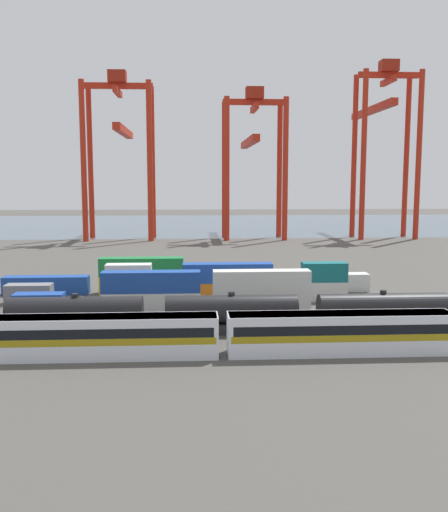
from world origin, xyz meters
TOP-DOWN VIEW (x-y plane):
  - ground_plane at (0.00, 40.00)m, footprint 420.00×420.00m
  - harbour_water at (0.00, 139.74)m, footprint 400.00×110.00m
  - passenger_train at (-3.13, -23.68)m, footprint 43.55×3.14m
  - freight_tank_row at (14.79, -15.62)m, footprint 80.26×2.99m
  - shipping_container_1 at (-24.67, -5.77)m, footprint 6.04×2.44m
  - shipping_container_2 at (-10.99, -5.77)m, footprint 12.10×2.44m
  - shipping_container_3 at (-10.99, -5.77)m, footprint 12.10×2.44m
  - shipping_container_4 at (2.70, -5.77)m, footprint 12.10×2.44m
  - shipping_container_5 at (2.70, -5.77)m, footprint 12.10×2.44m
  - shipping_container_6 at (-27.64, 0.57)m, footprint 6.04×2.44m
  - shipping_container_7 at (-14.40, 0.57)m, footprint 6.04×2.44m
  - shipping_container_8 at (-14.40, 0.57)m, footprint 6.04×2.44m
  - shipping_container_9 at (-1.16, 0.57)m, footprint 12.10×2.44m
  - shipping_container_10 at (-1.16, 0.57)m, footprint 12.10×2.44m
  - shipping_container_11 at (12.08, 0.57)m, footprint 6.04×2.44m
  - shipping_container_12 at (12.08, 0.57)m, footprint 6.04×2.44m
  - shipping_container_13 at (-26.94, 6.91)m, footprint 12.10×2.44m
  - shipping_container_14 at (-13.25, 6.91)m, footprint 12.10×2.44m
  - shipping_container_15 at (-13.25, 6.91)m, footprint 12.10×2.44m
  - shipping_container_16 at (0.45, 6.91)m, footprint 12.10×2.44m
  - shipping_container_17 at (14.15, 6.91)m, footprint 12.10×2.44m
  - gantry_crane_west at (-25.72, 87.63)m, footprint 19.12×35.39m
  - gantry_crane_central at (11.62, 88.16)m, footprint 17.55×37.49m
  - gantry_crane_east at (48.96, 88.04)m, footprint 17.05×38.37m

SIDE VIEW (x-z plane):
  - ground_plane at x=0.00m, z-range 0.00..0.00m
  - harbour_water at x=0.00m, z-range 0.00..0.01m
  - shipping_container_1 at x=-24.67m, z-range 0.00..2.60m
  - shipping_container_2 at x=-10.99m, z-range 0.00..2.60m
  - shipping_container_4 at x=2.70m, z-range 0.00..2.60m
  - shipping_container_6 at x=-27.64m, z-range 0.00..2.60m
  - shipping_container_7 at x=-14.40m, z-range 0.00..2.60m
  - shipping_container_9 at x=-1.16m, z-range 0.00..2.60m
  - shipping_container_11 at x=12.08m, z-range 0.00..2.60m
  - shipping_container_13 at x=-26.94m, z-range 0.00..2.60m
  - shipping_container_14 at x=-13.25m, z-range 0.00..2.60m
  - shipping_container_16 at x=0.45m, z-range 0.00..2.60m
  - shipping_container_17 at x=14.15m, z-range 0.00..2.60m
  - freight_tank_row at x=14.79m, z-range -0.11..4.34m
  - passenger_train at x=-3.13m, z-range 0.19..4.09m
  - shipping_container_3 at x=-10.99m, z-range 2.60..5.20m
  - shipping_container_5 at x=2.70m, z-range 2.60..5.20m
  - shipping_container_8 at x=-14.40m, z-range 2.60..5.20m
  - shipping_container_10 at x=-1.16m, z-range 2.60..5.20m
  - shipping_container_12 at x=12.08m, z-range 2.60..5.20m
  - shipping_container_15 at x=-13.25m, z-range 2.60..5.20m
  - gantry_crane_central at x=11.62m, z-range 4.19..45.92m
  - gantry_crane_west at x=-25.72m, z-range 4.46..50.21m
  - gantry_crane_east at x=48.96m, z-range 5.54..54.88m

